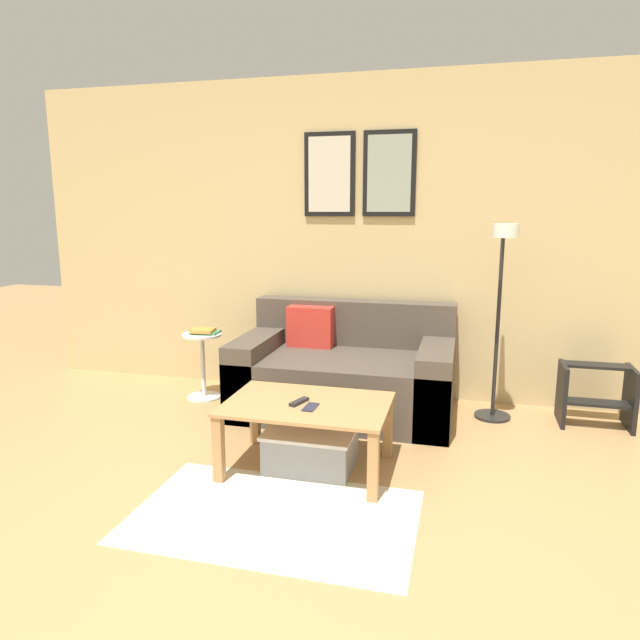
{
  "coord_description": "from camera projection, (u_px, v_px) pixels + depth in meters",
  "views": [
    {
      "loc": [
        0.89,
        -1.64,
        1.52
      ],
      "look_at": [
        0.03,
        1.69,
        0.85
      ],
      "focal_mm": 32.0,
      "sensor_mm": 36.0,
      "label": 1
    }
  ],
  "objects": [
    {
      "name": "step_stool",
      "position": [
        596.0,
        393.0,
        4.04
      ],
      "size": [
        0.48,
        0.32,
        0.43
      ],
      "color": "black",
      "rests_on": "ground_plane"
    },
    {
      "name": "storage_bin",
      "position": [
        311.0,
        448.0,
        3.4
      ],
      "size": [
        0.53,
        0.41,
        0.24
      ],
      "color": "gray",
      "rests_on": "ground_plane"
    },
    {
      "name": "ground_plane",
      "position": [
        196.0,
        636.0,
        2.07
      ],
      "size": [
        16.0,
        16.0,
        0.0
      ],
      "primitive_type": "plane",
      "color": "tan"
    },
    {
      "name": "wall_back",
      "position": [
        355.0,
        239.0,
        4.62
      ],
      "size": [
        5.6,
        0.09,
        2.55
      ],
      "color": "tan",
      "rests_on": "ground_plane"
    },
    {
      "name": "remote_control",
      "position": [
        299.0,
        402.0,
        3.31
      ],
      "size": [
        0.09,
        0.15,
        0.02
      ],
      "primitive_type": "cube",
      "rotation": [
        0.0,
        0.0,
        -0.34
      ],
      "color": "#232328",
      "rests_on": "coffee_table"
    },
    {
      "name": "floor_lamp",
      "position": [
        500.0,
        302.0,
        3.94
      ],
      "size": [
        0.26,
        0.46,
        1.43
      ],
      "color": "black",
      "rests_on": "ground_plane"
    },
    {
      "name": "side_table",
      "position": [
        203.0,
        360.0,
        4.61
      ],
      "size": [
        0.32,
        0.32,
        0.54
      ],
      "color": "white",
      "rests_on": "ground_plane"
    },
    {
      "name": "area_rug",
      "position": [
        274.0,
        516.0,
        2.87
      ],
      "size": [
        1.42,
        0.89,
        0.01
      ],
      "primitive_type": "cube",
      "color": "beige",
      "rests_on": "ground_plane"
    },
    {
      "name": "book_stack",
      "position": [
        204.0,
        331.0,
        4.58
      ],
      "size": [
        0.23,
        0.19,
        0.04
      ],
      "color": "#387F4C",
      "rests_on": "side_table"
    },
    {
      "name": "couch",
      "position": [
        345.0,
        374.0,
        4.33
      ],
      "size": [
        1.6,
        0.95,
        0.8
      ],
      "color": "#4C4238",
      "rests_on": "ground_plane"
    },
    {
      "name": "cell_phone",
      "position": [
        311.0,
        407.0,
        3.24
      ],
      "size": [
        0.07,
        0.14,
        0.01
      ],
      "primitive_type": "cube",
      "rotation": [
        0.0,
        0.0,
        -0.04
      ],
      "color": "#1E2338",
      "rests_on": "coffee_table"
    },
    {
      "name": "coffee_table",
      "position": [
        307.0,
        414.0,
        3.34
      ],
      "size": [
        0.95,
        0.65,
        0.41
      ],
      "color": "#AD7F4C",
      "rests_on": "ground_plane"
    }
  ]
}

